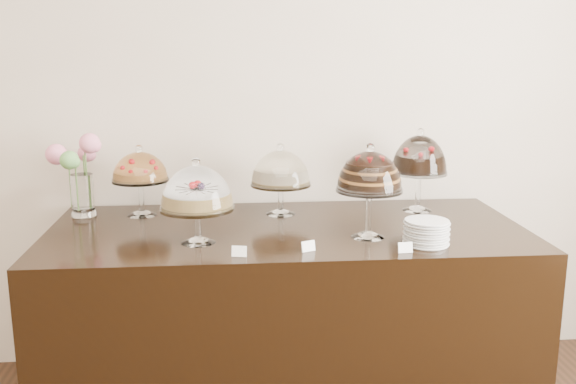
{
  "coord_description": "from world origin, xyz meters",
  "views": [
    {
      "loc": [
        -0.09,
        -0.41,
        1.71
      ],
      "look_at": [
        0.15,
        2.4,
        1.08
      ],
      "focal_mm": 40.0,
      "sensor_mm": 36.0,
      "label": 1
    }
  ],
  "objects": [
    {
      "name": "wall_back",
      "position": [
        0.0,
        3.0,
        1.5
      ],
      "size": [
        5.0,
        0.04,
        3.0
      ],
      "primitive_type": "cube",
      "color": "#C3B39D",
      "rests_on": "ground"
    },
    {
      "name": "price_card_left",
      "position": [
        -0.07,
        2.04,
        0.92
      ],
      "size": [
        0.06,
        0.03,
        0.04
      ],
      "primitive_type": "cube",
      "rotation": [
        -0.21,
        0.0,
        -0.2
      ],
      "color": "white",
      "rests_on": "display_counter"
    },
    {
      "name": "cake_stand_cheesecake",
      "position": [
        0.14,
        2.7,
        1.12
      ],
      "size": [
        0.3,
        0.3,
        0.36
      ],
      "color": "white",
      "rests_on": "display_counter"
    },
    {
      "name": "plate_stack",
      "position": [
        0.72,
        2.13,
        0.95
      ],
      "size": [
        0.19,
        0.19,
        0.1
      ],
      "color": "silver",
      "rests_on": "display_counter"
    },
    {
      "name": "price_card_extra",
      "position": [
        0.21,
        2.08,
        0.92
      ],
      "size": [
        0.06,
        0.04,
        0.04
      ],
      "primitive_type": "cube",
      "rotation": [
        -0.21,
        0.0,
        0.4
      ],
      "color": "white",
      "rests_on": "display_counter"
    },
    {
      "name": "price_card_right",
      "position": [
        0.6,
        2.03,
        0.92
      ],
      "size": [
        0.06,
        0.02,
        0.04
      ],
      "primitive_type": "cube",
      "rotation": [
        -0.21,
        0.0,
        0.09
      ],
      "color": "white",
      "rests_on": "display_counter"
    },
    {
      "name": "cake_stand_fruit_tart",
      "position": [
        -0.55,
        2.74,
        1.13
      ],
      "size": [
        0.28,
        0.28,
        0.35
      ],
      "color": "white",
      "rests_on": "display_counter"
    },
    {
      "name": "cake_stand_choco_layer",
      "position": [
        0.5,
        2.26,
        1.18
      ],
      "size": [
        0.29,
        0.29,
        0.42
      ],
      "color": "white",
      "rests_on": "display_counter"
    },
    {
      "name": "cake_stand_dark_choco",
      "position": [
        0.85,
        2.71,
        1.17
      ],
      "size": [
        0.29,
        0.29,
        0.42
      ],
      "color": "white",
      "rests_on": "display_counter"
    },
    {
      "name": "flower_vase",
      "position": [
        -0.85,
        2.76,
        1.13
      ],
      "size": [
        0.26,
        0.34,
        0.41
      ],
      "color": "white",
      "rests_on": "display_counter"
    },
    {
      "name": "cake_stand_sugar_sponge",
      "position": [
        -0.25,
        2.24,
        1.12
      ],
      "size": [
        0.32,
        0.32,
        0.37
      ],
      "color": "white",
      "rests_on": "display_counter"
    },
    {
      "name": "display_counter",
      "position": [
        0.15,
        2.45,
        0.45
      ],
      "size": [
        2.2,
        1.0,
        0.9
      ],
      "primitive_type": "cube",
      "color": "black",
      "rests_on": "ground"
    }
  ]
}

